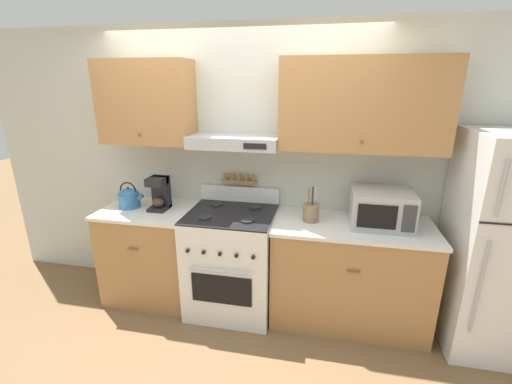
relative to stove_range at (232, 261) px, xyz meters
The scene contains 10 objects.
ground_plane 0.57m from the stove_range, 90.00° to the right, with size 16.00×16.00×0.00m, color brown.
wall_back 1.05m from the stove_range, 71.97° to the left, with size 5.20×0.46×2.55m.
counter_left 0.82m from the stove_range, behind, with size 0.86×0.66×0.92m.
counter_right 1.05m from the stove_range, ahead, with size 1.33×0.66×0.92m.
stove_range is the anchor object (origin of this frame).
refrigerator 2.19m from the stove_range, ahead, with size 0.71×0.75×1.73m.
tea_kettle 1.14m from the stove_range, behind, with size 0.25×0.19×0.25m.
coffee_maker 0.92m from the stove_range, behind, with size 0.16×0.20×0.31m.
microwave 1.39m from the stove_range, ahead, with size 0.48×0.40×0.30m.
utensil_crock 0.87m from the stove_range, ahead, with size 0.14×0.14×0.30m.
Camera 1 is at (0.78, -2.41, 2.05)m, focal length 24.00 mm.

